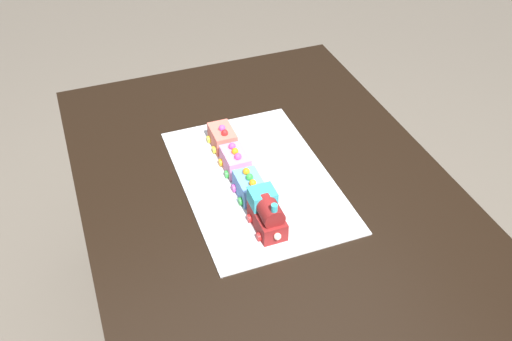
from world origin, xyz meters
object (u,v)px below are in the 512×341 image
at_px(cake_locomotive, 267,213).
at_px(cake_car_caboose_bubblegum, 235,160).
at_px(dining_table, 267,214).
at_px(cake_car_gondola_coral, 222,137).
at_px(cake_car_flatbed_sky_blue, 250,186).

relative_size(cake_locomotive, cake_car_caboose_bubblegum, 1.40).
distance_m(dining_table, cake_car_gondola_coral, 0.27).
distance_m(cake_locomotive, cake_car_caboose_bubblegum, 0.25).
relative_size(cake_locomotive, cake_car_flatbed_sky_blue, 1.40).
height_order(cake_locomotive, cake_car_caboose_bubblegum, cake_locomotive).
bearing_deg(cake_locomotive, cake_car_caboose_bubblegum, 0.00).
bearing_deg(dining_table, cake_car_flatbed_sky_blue, 106.91).
bearing_deg(cake_car_caboose_bubblegum, cake_car_gondola_coral, 0.00).
bearing_deg(cake_car_gondola_coral, cake_locomotive, -180.00).
xyz_separation_m(dining_table, cake_car_caboose_bubblegum, (0.10, 0.06, 0.14)).
height_order(cake_car_flatbed_sky_blue, cake_car_gondola_coral, same).
bearing_deg(cake_car_gondola_coral, cake_car_flatbed_sky_blue, 180.00).
distance_m(cake_locomotive, cake_car_flatbed_sky_blue, 0.13).
xyz_separation_m(dining_table, cake_locomotive, (-0.15, 0.06, 0.16)).
bearing_deg(cake_car_caboose_bubblegum, cake_car_flatbed_sky_blue, 180.00).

